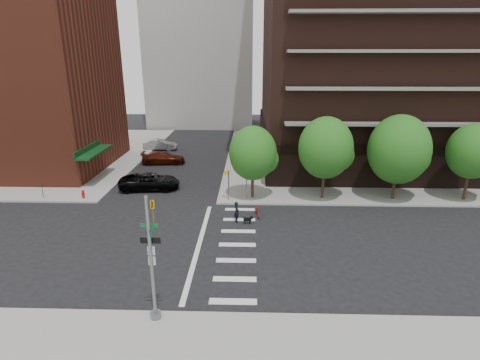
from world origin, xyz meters
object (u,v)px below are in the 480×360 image
Objects in this scene: parked_car_maroon at (163,158)px; dog_walker at (237,212)px; fire_hydrant at (83,194)px; parked_car_silver at (160,145)px; parked_car_black at (150,181)px; traffic_signal at (153,269)px; scooter at (258,210)px.

parked_car_maroon is 3.08× the size of dog_walker.
fire_hydrant is 18.71m from parked_car_silver.
parked_car_black is at bearing -172.54° from parked_car_silver.
traffic_signal is 1.22× the size of parked_car_maroon.
dog_walker reaches higher than parked_car_silver.
traffic_signal is at bearing -56.74° from fire_hydrant.
scooter is (10.60, -14.71, -0.27)m from parked_car_maroon.
scooter is at bearing -126.07° from parked_car_black.
fire_hydrant is 13.97m from dog_walker.
fire_hydrant is 0.46× the size of dog_walker.
traffic_signal is 3.76× the size of dog_walker.
traffic_signal is at bearing -119.30° from scooter.
scooter is at bearing -152.01° from parked_car_silver.
parked_car_silver is (2.30, 18.57, 0.16)m from fire_hydrant.
parked_car_silver is 25.29m from dog_walker.
parked_car_black reaches higher than parked_car_maroon.
parked_car_maroon is 18.30m from dog_walker.
parked_car_maroon is 2.94× the size of scooter.
traffic_signal reaches higher than parked_car_maroon.
fire_hydrant is at bearing 170.65° from parked_car_silver.
scooter is 1.05× the size of dog_walker.
scooter is (9.89, -5.84, -0.32)m from parked_car_black.
traffic_signal is 13.43m from scooter.
parked_car_black is (5.00, 2.86, 0.21)m from fire_hydrant.
parked_car_black is at bearing 28.03° from dog_walker.
scooter is at bearing -148.94° from parked_car_maroon.
parked_car_silver is at bearing 82.94° from fire_hydrant.
traffic_signal reaches higher than fire_hydrant.
dog_walker is at bearing -17.44° from fire_hydrant.
parked_car_silver is at bearing 112.50° from scooter.
parked_car_silver reaches higher than scooter.
traffic_signal is at bearing -170.00° from parked_car_black.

